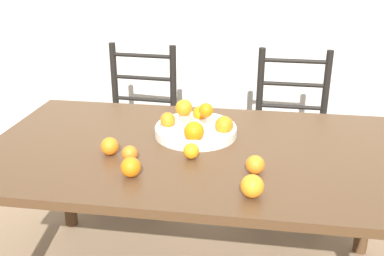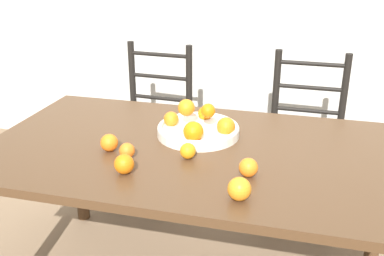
{
  "view_description": "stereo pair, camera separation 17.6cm",
  "coord_description": "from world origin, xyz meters",
  "px_view_note": "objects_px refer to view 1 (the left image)",
  "views": [
    {
      "loc": [
        0.23,
        -1.66,
        1.5
      ],
      "look_at": [
        -0.04,
        0.02,
        0.81
      ],
      "focal_mm": 42.0,
      "sensor_mm": 36.0,
      "label": 1
    },
    {
      "loc": [
        0.4,
        -1.63,
        1.5
      ],
      "look_at": [
        -0.04,
        0.02,
        0.81
      ],
      "focal_mm": 42.0,
      "sensor_mm": 36.0,
      "label": 2
    }
  ],
  "objects_px": {
    "orange_loose_1": "(255,165)",
    "chair_left": "(138,128)",
    "fruit_bowl": "(196,127)",
    "orange_loose_3": "(131,167)",
    "orange_loose_5": "(252,186)",
    "orange_loose_4": "(110,146)",
    "chair_right": "(290,137)",
    "orange_loose_2": "(130,153)",
    "orange_loose_0": "(191,151)"
  },
  "relations": [
    {
      "from": "orange_loose_1",
      "to": "chair_left",
      "type": "bearing_deg",
      "value": 125.99
    },
    {
      "from": "fruit_bowl",
      "to": "orange_loose_3",
      "type": "distance_m",
      "value": 0.44
    },
    {
      "from": "orange_loose_3",
      "to": "orange_loose_5",
      "type": "height_order",
      "value": "orange_loose_5"
    },
    {
      "from": "orange_loose_1",
      "to": "orange_loose_4",
      "type": "distance_m",
      "value": 0.58
    },
    {
      "from": "orange_loose_3",
      "to": "chair_right",
      "type": "height_order",
      "value": "chair_right"
    },
    {
      "from": "fruit_bowl",
      "to": "chair_left",
      "type": "height_order",
      "value": "chair_left"
    },
    {
      "from": "orange_loose_1",
      "to": "orange_loose_4",
      "type": "bearing_deg",
      "value": 172.73
    },
    {
      "from": "chair_right",
      "to": "orange_loose_5",
      "type": "bearing_deg",
      "value": -98.75
    },
    {
      "from": "fruit_bowl",
      "to": "orange_loose_4",
      "type": "xyz_separation_m",
      "value": [
        -0.31,
        -0.24,
        -0.0
      ]
    },
    {
      "from": "orange_loose_2",
      "to": "orange_loose_3",
      "type": "height_order",
      "value": "orange_loose_3"
    },
    {
      "from": "orange_loose_3",
      "to": "chair_right",
      "type": "bearing_deg",
      "value": 59.73
    },
    {
      "from": "chair_left",
      "to": "chair_right",
      "type": "height_order",
      "value": "same"
    },
    {
      "from": "orange_loose_0",
      "to": "orange_loose_2",
      "type": "height_order",
      "value": "orange_loose_0"
    },
    {
      "from": "orange_loose_3",
      "to": "fruit_bowl",
      "type": "bearing_deg",
      "value": 66.61
    },
    {
      "from": "orange_loose_5",
      "to": "chair_right",
      "type": "bearing_deg",
      "value": 80.27
    },
    {
      "from": "orange_loose_2",
      "to": "chair_left",
      "type": "relative_size",
      "value": 0.06
    },
    {
      "from": "fruit_bowl",
      "to": "chair_right",
      "type": "bearing_deg",
      "value": 55.99
    },
    {
      "from": "fruit_bowl",
      "to": "orange_loose_2",
      "type": "distance_m",
      "value": 0.36
    },
    {
      "from": "fruit_bowl",
      "to": "orange_loose_3",
      "type": "xyz_separation_m",
      "value": [
        -0.18,
        -0.41,
        -0.0
      ]
    },
    {
      "from": "fruit_bowl",
      "to": "chair_right",
      "type": "relative_size",
      "value": 0.37
    },
    {
      "from": "orange_loose_4",
      "to": "chair_left",
      "type": "height_order",
      "value": "chair_left"
    },
    {
      "from": "orange_loose_1",
      "to": "orange_loose_5",
      "type": "bearing_deg",
      "value": -91.96
    },
    {
      "from": "chair_left",
      "to": "orange_loose_0",
      "type": "bearing_deg",
      "value": -59.27
    },
    {
      "from": "orange_loose_3",
      "to": "orange_loose_5",
      "type": "xyz_separation_m",
      "value": [
        0.43,
        -0.08,
        0.0
      ]
    },
    {
      "from": "orange_loose_1",
      "to": "chair_right",
      "type": "xyz_separation_m",
      "value": [
        0.19,
        0.99,
        -0.3
      ]
    },
    {
      "from": "orange_loose_2",
      "to": "chair_left",
      "type": "distance_m",
      "value": 1.03
    },
    {
      "from": "orange_loose_3",
      "to": "orange_loose_0",
      "type": "bearing_deg",
      "value": 43.08
    },
    {
      "from": "orange_loose_0",
      "to": "orange_loose_5",
      "type": "bearing_deg",
      "value": -46.43
    },
    {
      "from": "chair_right",
      "to": "orange_loose_0",
      "type": "bearing_deg",
      "value": -115.02
    },
    {
      "from": "chair_left",
      "to": "chair_right",
      "type": "relative_size",
      "value": 1.0
    },
    {
      "from": "fruit_bowl",
      "to": "orange_loose_1",
      "type": "relative_size",
      "value": 5.17
    },
    {
      "from": "orange_loose_5",
      "to": "orange_loose_3",
      "type": "bearing_deg",
      "value": 170.01
    },
    {
      "from": "orange_loose_2",
      "to": "chair_right",
      "type": "relative_size",
      "value": 0.06
    },
    {
      "from": "orange_loose_1",
      "to": "chair_right",
      "type": "height_order",
      "value": "chair_right"
    },
    {
      "from": "orange_loose_0",
      "to": "orange_loose_2",
      "type": "relative_size",
      "value": 1.02
    },
    {
      "from": "orange_loose_0",
      "to": "orange_loose_2",
      "type": "xyz_separation_m",
      "value": [
        -0.23,
        -0.06,
        -0.0
      ]
    },
    {
      "from": "orange_loose_0",
      "to": "chair_right",
      "type": "relative_size",
      "value": 0.07
    },
    {
      "from": "orange_loose_4",
      "to": "chair_right",
      "type": "xyz_separation_m",
      "value": [
        0.76,
        0.92,
        -0.3
      ]
    },
    {
      "from": "orange_loose_3",
      "to": "orange_loose_5",
      "type": "bearing_deg",
      "value": -9.99
    },
    {
      "from": "orange_loose_2",
      "to": "orange_loose_5",
      "type": "xyz_separation_m",
      "value": [
        0.47,
        -0.2,
        0.01
      ]
    },
    {
      "from": "fruit_bowl",
      "to": "orange_loose_0",
      "type": "bearing_deg",
      "value": -86.37
    },
    {
      "from": "orange_loose_4",
      "to": "chair_left",
      "type": "distance_m",
      "value": 0.97
    },
    {
      "from": "orange_loose_4",
      "to": "orange_loose_5",
      "type": "xyz_separation_m",
      "value": [
        0.57,
        -0.24,
        0.0
      ]
    },
    {
      "from": "orange_loose_0",
      "to": "orange_loose_5",
      "type": "distance_m",
      "value": 0.35
    },
    {
      "from": "orange_loose_4",
      "to": "orange_loose_5",
      "type": "height_order",
      "value": "orange_loose_5"
    },
    {
      "from": "orange_loose_3",
      "to": "chair_left",
      "type": "relative_size",
      "value": 0.08
    },
    {
      "from": "orange_loose_2",
      "to": "orange_loose_5",
      "type": "height_order",
      "value": "orange_loose_5"
    },
    {
      "from": "fruit_bowl",
      "to": "chair_left",
      "type": "xyz_separation_m",
      "value": [
        -0.46,
        0.67,
        -0.3
      ]
    },
    {
      "from": "orange_loose_1",
      "to": "orange_loose_3",
      "type": "relative_size",
      "value": 0.95
    },
    {
      "from": "orange_loose_5",
      "to": "chair_right",
      "type": "xyz_separation_m",
      "value": [
        0.2,
        1.16,
        -0.3
      ]
    }
  ]
}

